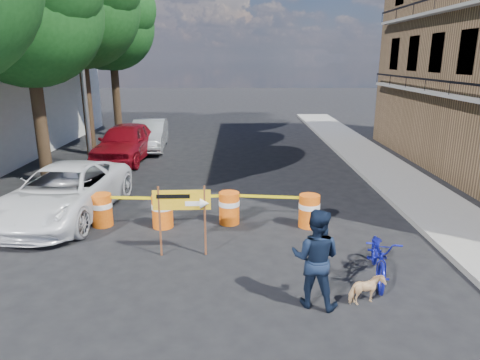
{
  "coord_description": "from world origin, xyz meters",
  "views": [
    {
      "loc": [
        0.14,
        -8.19,
        4.44
      ],
      "look_at": [
        0.24,
        2.84,
        1.3
      ],
      "focal_mm": 32.0,
      "sensor_mm": 36.0,
      "label": 1
    }
  ],
  "objects_px": {
    "detour_sign": "(189,206)",
    "bicycle": "(381,235)",
    "suv_white": "(65,192)",
    "barrel_far_right": "(309,210)",
    "sedan_silver": "(149,135)",
    "barrel_mid_right": "(229,207)",
    "barrel_far_left": "(102,209)",
    "sedan_red": "(125,142)",
    "barrel_mid_left": "(162,211)",
    "dog": "(366,290)",
    "pedestrian": "(315,258)"
  },
  "relations": [
    {
      "from": "detour_sign",
      "to": "bicycle",
      "type": "xyz_separation_m",
      "value": [
        4.04,
        -1.12,
        -0.26
      ]
    },
    {
      "from": "detour_sign",
      "to": "suv_white",
      "type": "height_order",
      "value": "detour_sign"
    },
    {
      "from": "barrel_far_right",
      "to": "sedan_silver",
      "type": "bearing_deg",
      "value": 121.39
    },
    {
      "from": "barrel_mid_right",
      "to": "suv_white",
      "type": "height_order",
      "value": "suv_white"
    },
    {
      "from": "barrel_far_left",
      "to": "bicycle",
      "type": "xyz_separation_m",
      "value": [
        6.64,
        -2.99,
        0.5
      ]
    },
    {
      "from": "detour_sign",
      "to": "suv_white",
      "type": "bearing_deg",
      "value": 144.14
    },
    {
      "from": "barrel_mid_right",
      "to": "sedan_silver",
      "type": "bearing_deg",
      "value": 112.35
    },
    {
      "from": "detour_sign",
      "to": "sedan_silver",
      "type": "relative_size",
      "value": 0.38
    },
    {
      "from": "barrel_mid_right",
      "to": "sedan_red",
      "type": "distance_m",
      "value": 9.01
    },
    {
      "from": "barrel_far_left",
      "to": "sedan_silver",
      "type": "bearing_deg",
      "value": 93.85
    },
    {
      "from": "barrel_mid_right",
      "to": "sedan_silver",
      "type": "relative_size",
      "value": 0.2
    },
    {
      "from": "sedan_red",
      "to": "barrel_mid_left",
      "type": "bearing_deg",
      "value": -66.07
    },
    {
      "from": "suv_white",
      "to": "sedan_silver",
      "type": "bearing_deg",
      "value": 91.53
    },
    {
      "from": "barrel_far_right",
      "to": "barrel_mid_right",
      "type": "bearing_deg",
      "value": 173.38
    },
    {
      "from": "barrel_mid_left",
      "to": "suv_white",
      "type": "xyz_separation_m",
      "value": [
        -2.94,
        0.84,
        0.27
      ]
    },
    {
      "from": "dog",
      "to": "sedan_red",
      "type": "height_order",
      "value": "sedan_red"
    },
    {
      "from": "barrel_mid_left",
      "to": "suv_white",
      "type": "distance_m",
      "value": 3.07
    },
    {
      "from": "barrel_mid_left",
      "to": "sedan_red",
      "type": "height_order",
      "value": "sedan_red"
    },
    {
      "from": "barrel_mid_right",
      "to": "bicycle",
      "type": "distance_m",
      "value": 4.47
    },
    {
      "from": "dog",
      "to": "suv_white",
      "type": "xyz_separation_m",
      "value": [
        -7.37,
        4.69,
        0.45
      ]
    },
    {
      "from": "barrel_far_left",
      "to": "barrel_far_right",
      "type": "relative_size",
      "value": 1.0
    },
    {
      "from": "barrel_far_right",
      "to": "suv_white",
      "type": "relative_size",
      "value": 0.17
    },
    {
      "from": "barrel_far_right",
      "to": "pedestrian",
      "type": "height_order",
      "value": "pedestrian"
    },
    {
      "from": "barrel_mid_left",
      "to": "sedan_silver",
      "type": "height_order",
      "value": "sedan_silver"
    },
    {
      "from": "barrel_mid_left",
      "to": "sedan_silver",
      "type": "relative_size",
      "value": 0.2
    },
    {
      "from": "barrel_far_left",
      "to": "pedestrian",
      "type": "xyz_separation_m",
      "value": [
        5.12,
        -3.96,
        0.47
      ]
    },
    {
      "from": "dog",
      "to": "pedestrian",
      "type": "bearing_deg",
      "value": 68.99
    },
    {
      "from": "barrel_far_left",
      "to": "barrel_mid_left",
      "type": "xyz_separation_m",
      "value": [
        1.68,
        -0.12,
        0.0
      ]
    },
    {
      "from": "bicycle",
      "to": "sedan_red",
      "type": "distance_m",
      "value": 13.36
    },
    {
      "from": "barrel_mid_left",
      "to": "sedan_red",
      "type": "xyz_separation_m",
      "value": [
        -2.94,
        7.9,
        0.37
      ]
    },
    {
      "from": "detour_sign",
      "to": "pedestrian",
      "type": "bearing_deg",
      "value": -41.76
    },
    {
      "from": "sedan_red",
      "to": "sedan_silver",
      "type": "bearing_deg",
      "value": 80.85
    },
    {
      "from": "barrel_mid_right",
      "to": "suv_white",
      "type": "xyz_separation_m",
      "value": [
        -4.74,
        0.59,
        0.27
      ]
    },
    {
      "from": "pedestrian",
      "to": "sedan_silver",
      "type": "xyz_separation_m",
      "value": [
        -5.82,
        14.26,
        -0.2
      ]
    },
    {
      "from": "barrel_mid_right",
      "to": "sedan_red",
      "type": "relative_size",
      "value": 0.18
    },
    {
      "from": "barrel_far_right",
      "to": "detour_sign",
      "type": "xyz_separation_m",
      "value": [
        -3.06,
        -1.75,
        0.76
      ]
    },
    {
      "from": "pedestrian",
      "to": "bicycle",
      "type": "bearing_deg",
      "value": -127.01
    },
    {
      "from": "pedestrian",
      "to": "bicycle",
      "type": "relative_size",
      "value": 0.97
    },
    {
      "from": "pedestrian",
      "to": "sedan_red",
      "type": "bearing_deg",
      "value": -41.16
    },
    {
      "from": "detour_sign",
      "to": "pedestrian",
      "type": "relative_size",
      "value": 0.9
    },
    {
      "from": "barrel_far_left",
      "to": "suv_white",
      "type": "relative_size",
      "value": 0.17
    },
    {
      "from": "barrel_far_right",
      "to": "suv_white",
      "type": "height_order",
      "value": "suv_white"
    },
    {
      "from": "barrel_far_left",
      "to": "barrel_far_right",
      "type": "xyz_separation_m",
      "value": [
        5.66,
        -0.12,
        0.0
      ]
    },
    {
      "from": "pedestrian",
      "to": "dog",
      "type": "xyz_separation_m",
      "value": [
        0.99,
        0.0,
        -0.66
      ]
    },
    {
      "from": "barrel_mid_right",
      "to": "dog",
      "type": "xyz_separation_m",
      "value": [
        2.62,
        -4.1,
        -0.19
      ]
    },
    {
      "from": "barrel_mid_left",
      "to": "dog",
      "type": "distance_m",
      "value": 5.87
    },
    {
      "from": "sedan_silver",
      "to": "dog",
      "type": "bearing_deg",
      "value": -68.8
    },
    {
      "from": "barrel_mid_right",
      "to": "pedestrian",
      "type": "bearing_deg",
      "value": -68.21
    },
    {
      "from": "barrel_far_left",
      "to": "barrel_mid_left",
      "type": "bearing_deg",
      "value": -4.09
    },
    {
      "from": "detour_sign",
      "to": "sedan_silver",
      "type": "bearing_deg",
      "value": 103.16
    }
  ]
}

